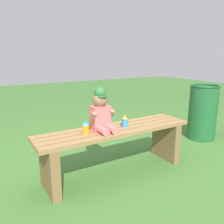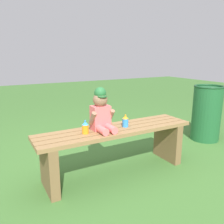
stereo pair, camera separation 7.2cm
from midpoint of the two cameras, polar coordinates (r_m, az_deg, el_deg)
ground_plane at (r=2.44m, az=1.88°, el=-14.60°), size 16.00×16.00×0.00m
park_bench at (r=2.31m, az=1.94°, el=-7.65°), size 1.58×0.37×0.47m
child_figure at (r=2.15m, az=-1.71°, el=0.08°), size 0.23×0.27×0.40m
sippy_cup_left at (r=2.09m, az=-5.60°, el=-3.79°), size 0.06×0.06×0.12m
sippy_cup_right at (r=2.28m, az=4.20°, el=-2.23°), size 0.06×0.06×0.12m
trash_bin at (r=3.48m, az=22.80°, el=-0.17°), size 0.39×0.39×0.76m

